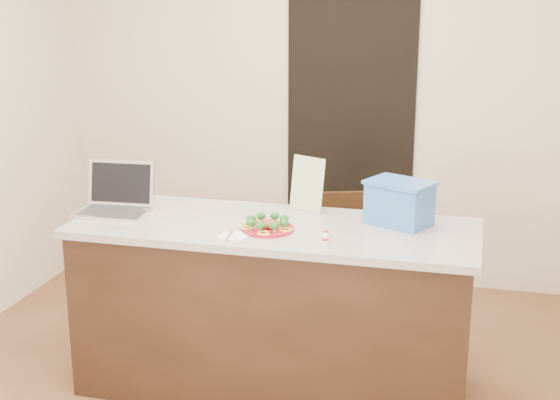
% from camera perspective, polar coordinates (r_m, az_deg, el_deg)
% --- Properties ---
extents(room_shell, '(4.00, 4.00, 4.00)m').
position_cam_1_polar(room_shell, '(3.57, -1.54, 7.80)').
color(room_shell, white).
rests_on(room_shell, ground).
extents(doorway, '(0.90, 0.02, 2.00)m').
position_cam_1_polar(doorway, '(5.56, 5.13, 4.08)').
color(doorway, black).
rests_on(doorway, ground).
extents(island, '(2.06, 0.76, 0.92)m').
position_cam_1_polar(island, '(4.12, -0.46, -7.90)').
color(island, black).
rests_on(island, ground).
extents(plate, '(0.26, 0.26, 0.02)m').
position_cam_1_polar(plate, '(3.86, -0.91, -2.10)').
color(plate, maroon).
rests_on(plate, island).
extents(meatballs, '(0.10, 0.10, 0.04)m').
position_cam_1_polar(meatballs, '(3.85, -0.96, -1.77)').
color(meatballs, brown).
rests_on(meatballs, plate).
extents(broccoli, '(0.22, 0.22, 0.04)m').
position_cam_1_polar(broccoli, '(3.85, -0.91, -1.52)').
color(broccoli, '#134A16').
rests_on(broccoli, plate).
extents(pepper_rings, '(0.26, 0.25, 0.01)m').
position_cam_1_polar(pepper_rings, '(3.86, -0.91, -1.97)').
color(pepper_rings, yellow).
rests_on(pepper_rings, plate).
extents(napkin, '(0.15, 0.15, 0.01)m').
position_cam_1_polar(napkin, '(3.78, -3.34, -2.63)').
color(napkin, silver).
rests_on(napkin, island).
extents(fork, '(0.04, 0.17, 0.00)m').
position_cam_1_polar(fork, '(3.80, -3.58, -2.47)').
color(fork, silver).
rests_on(fork, napkin).
extents(knife, '(0.08, 0.19, 0.01)m').
position_cam_1_polar(knife, '(3.76, -2.99, -2.65)').
color(knife, white).
rests_on(knife, napkin).
extents(yogurt_bottle, '(0.03, 0.03, 0.06)m').
position_cam_1_polar(yogurt_bottle, '(3.68, 3.36, -2.78)').
color(yogurt_bottle, white).
rests_on(yogurt_bottle, island).
extents(laptop, '(0.38, 0.31, 0.26)m').
position_cam_1_polar(laptop, '(4.27, -11.88, 0.13)').
color(laptop, silver).
rests_on(laptop, island).
extents(leaflet, '(0.21, 0.13, 0.29)m').
position_cam_1_polar(leaflet, '(4.16, 2.01, 1.17)').
color(leaflet, white).
rests_on(leaflet, island).
extents(blue_box, '(0.38, 0.34, 0.23)m').
position_cam_1_polar(blue_box, '(3.98, 8.73, -0.18)').
color(blue_box, '#3166B3').
rests_on(blue_box, island).
extents(chair, '(0.47, 0.48, 0.84)m').
position_cam_1_polar(chair, '(4.92, 3.89, -3.75)').
color(chair, '#362110').
rests_on(chair, ground).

